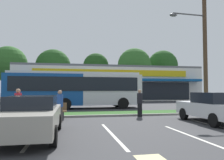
{
  "coord_description": "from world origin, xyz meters",
  "views": [
    {
      "loc": [
        -3.07,
        -0.75,
        1.66
      ],
      "look_at": [
        0.57,
        18.1,
        2.55
      ],
      "focal_mm": 34.89,
      "sensor_mm": 36.0,
      "label": 1
    }
  ],
  "objects_px": {
    "bus_stop_bench": "(52,111)",
    "pedestrian_mid": "(18,105)",
    "car_5": "(214,107)",
    "pedestrian_near_bench": "(60,106)",
    "utility_pole": "(203,40)",
    "city_bus": "(76,89)",
    "car_4": "(32,116)",
    "pedestrian_by_pole": "(140,103)",
    "car_2": "(85,98)"
  },
  "relations": [
    {
      "from": "utility_pole",
      "to": "bus_stop_bench",
      "type": "bearing_deg",
      "value": -170.39
    },
    {
      "from": "utility_pole",
      "to": "car_5",
      "type": "distance_m",
      "value": 6.97
    },
    {
      "from": "bus_stop_bench",
      "to": "car_5",
      "type": "relative_size",
      "value": 0.38
    },
    {
      "from": "city_bus",
      "to": "pedestrian_by_pole",
      "type": "relative_size",
      "value": 6.98
    },
    {
      "from": "car_5",
      "to": "utility_pole",
      "type": "bearing_deg",
      "value": -29.29
    },
    {
      "from": "city_bus",
      "to": "car_4",
      "type": "relative_size",
      "value": 2.49
    },
    {
      "from": "pedestrian_near_bench",
      "to": "pedestrian_by_pole",
      "type": "height_order",
      "value": "pedestrian_by_pole"
    },
    {
      "from": "city_bus",
      "to": "bus_stop_bench",
      "type": "xyz_separation_m",
      "value": [
        -1.47,
        -7.14,
        -1.26
      ]
    },
    {
      "from": "bus_stop_bench",
      "to": "car_2",
      "type": "relative_size",
      "value": 0.35
    },
    {
      "from": "utility_pole",
      "to": "pedestrian_mid",
      "type": "relative_size",
      "value": 5.81
    },
    {
      "from": "bus_stop_bench",
      "to": "pedestrian_by_pole",
      "type": "xyz_separation_m",
      "value": [
        5.27,
        0.36,
        0.35
      ]
    },
    {
      "from": "bus_stop_bench",
      "to": "pedestrian_near_bench",
      "type": "distance_m",
      "value": 1.29
    },
    {
      "from": "city_bus",
      "to": "pedestrian_near_bench",
      "type": "distance_m",
      "value": 8.4
    },
    {
      "from": "car_4",
      "to": "car_5",
      "type": "xyz_separation_m",
      "value": [
        8.53,
        1.82,
        0.03
      ]
    },
    {
      "from": "pedestrian_by_pole",
      "to": "pedestrian_mid",
      "type": "xyz_separation_m",
      "value": [
        -6.92,
        -1.13,
        0.02
      ]
    },
    {
      "from": "car_4",
      "to": "pedestrian_by_pole",
      "type": "relative_size",
      "value": 2.8
    },
    {
      "from": "bus_stop_bench",
      "to": "pedestrian_mid",
      "type": "bearing_deg",
      "value": 25.02
    },
    {
      "from": "pedestrian_near_bench",
      "to": "pedestrian_by_pole",
      "type": "bearing_deg",
      "value": 100.22
    },
    {
      "from": "car_4",
      "to": "pedestrian_near_bench",
      "type": "distance_m",
      "value": 3.5
    },
    {
      "from": "pedestrian_by_pole",
      "to": "pedestrian_near_bench",
      "type": "bearing_deg",
      "value": 58.77
    },
    {
      "from": "utility_pole",
      "to": "pedestrian_near_bench",
      "type": "height_order",
      "value": "utility_pole"
    },
    {
      "from": "car_5",
      "to": "pedestrian_near_bench",
      "type": "bearing_deg",
      "value": 78.36
    },
    {
      "from": "bus_stop_bench",
      "to": "car_2",
      "type": "xyz_separation_m",
      "value": [
        2.77,
        13.0,
        0.25
      ]
    },
    {
      "from": "utility_pole",
      "to": "car_2",
      "type": "xyz_separation_m",
      "value": [
        -7.98,
        11.18,
        -4.63
      ]
    },
    {
      "from": "utility_pole",
      "to": "city_bus",
      "type": "bearing_deg",
      "value": 150.18
    },
    {
      "from": "car_2",
      "to": "pedestrian_by_pole",
      "type": "relative_size",
      "value": 2.68
    },
    {
      "from": "car_5",
      "to": "pedestrian_by_pole",
      "type": "distance_m",
      "value": 4.26
    },
    {
      "from": "pedestrian_mid",
      "to": "city_bus",
      "type": "bearing_deg",
      "value": -170.3
    },
    {
      "from": "utility_pole",
      "to": "pedestrian_by_pole",
      "type": "height_order",
      "value": "utility_pole"
    },
    {
      "from": "pedestrian_by_pole",
      "to": "car_5",
      "type": "bearing_deg",
      "value": 174.42
    },
    {
      "from": "utility_pole",
      "to": "pedestrian_by_pole",
      "type": "distance_m",
      "value": 7.26
    },
    {
      "from": "pedestrian_near_bench",
      "to": "pedestrian_mid",
      "type": "xyz_separation_m",
      "value": [
        -2.11,
        0.38,
        0.04
      ]
    },
    {
      "from": "bus_stop_bench",
      "to": "pedestrian_mid",
      "type": "relative_size",
      "value": 0.92
    },
    {
      "from": "car_4",
      "to": "pedestrian_by_pole",
      "type": "height_order",
      "value": "pedestrian_by_pole"
    },
    {
      "from": "utility_pole",
      "to": "city_bus",
      "type": "height_order",
      "value": "utility_pole"
    },
    {
      "from": "car_4",
      "to": "pedestrian_by_pole",
      "type": "xyz_separation_m",
      "value": [
        5.61,
        4.93,
        0.09
      ]
    },
    {
      "from": "pedestrian_mid",
      "to": "car_4",
      "type": "bearing_deg",
      "value": 50.23
    },
    {
      "from": "car_4",
      "to": "pedestrian_mid",
      "type": "relative_size",
      "value": 2.73
    },
    {
      "from": "car_4",
      "to": "pedestrian_near_bench",
      "type": "relative_size",
      "value": 2.86
    },
    {
      "from": "utility_pole",
      "to": "bus_stop_bench",
      "type": "relative_size",
      "value": 6.3
    },
    {
      "from": "car_4",
      "to": "car_5",
      "type": "relative_size",
      "value": 1.11
    },
    {
      "from": "bus_stop_bench",
      "to": "car_4",
      "type": "height_order",
      "value": "car_4"
    },
    {
      "from": "bus_stop_bench",
      "to": "car_5",
      "type": "xyz_separation_m",
      "value": [
        8.19,
        -2.74,
        0.28
      ]
    },
    {
      "from": "utility_pole",
      "to": "pedestrian_near_bench",
      "type": "distance_m",
      "value": 11.63
    },
    {
      "from": "bus_stop_bench",
      "to": "car_2",
      "type": "distance_m",
      "value": 13.29
    },
    {
      "from": "car_2",
      "to": "pedestrian_mid",
      "type": "relative_size",
      "value": 2.61
    },
    {
      "from": "city_bus",
      "to": "bus_stop_bench",
      "type": "distance_m",
      "value": 7.4
    },
    {
      "from": "car_5",
      "to": "car_4",
      "type": "bearing_deg",
      "value": 102.02
    },
    {
      "from": "car_4",
      "to": "pedestrian_near_bench",
      "type": "height_order",
      "value": "pedestrian_near_bench"
    },
    {
      "from": "bus_stop_bench",
      "to": "car_4",
      "type": "bearing_deg",
      "value": 85.69
    }
  ]
}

